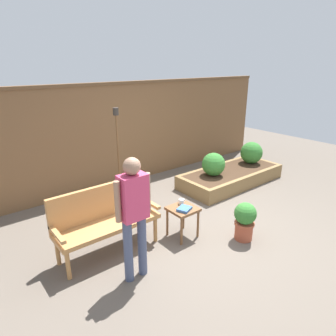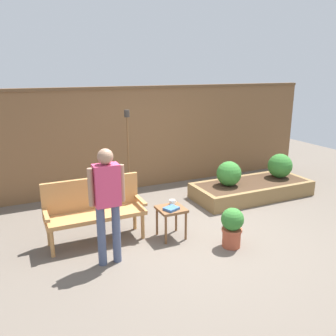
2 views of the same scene
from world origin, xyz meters
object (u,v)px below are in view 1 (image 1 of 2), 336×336
Objects in this scene: garden_bench at (104,215)px; side_table at (183,213)px; shrub_far_corner at (251,153)px; person_by_bench at (134,209)px; tiki_torch at (117,139)px; cup_on_table at (182,202)px; potted_boxwood at (245,220)px; book_on_table at (184,209)px; shrub_near_bench at (213,164)px.

garden_bench reaches higher than side_table.
garden_bench is 1.16m from side_table.
shrub_far_corner is 0.32× the size of person_by_bench.
tiki_torch reaches higher than person_by_bench.
tiki_torch is (-0.16, 1.60, 0.69)m from cup_on_table.
garden_bench is 2.04m from potted_boxwood.
book_on_table is 0.34× the size of potted_boxwood.
shrub_near_bench is at bearing 29.83° from side_table.
cup_on_table is 0.98m from potted_boxwood.
potted_boxwood reaches higher than side_table.
book_on_table is 0.92m from potted_boxwood.
cup_on_table is (1.14, -0.31, -0.03)m from garden_bench.
side_table is at bearing 17.39° from person_by_bench.
potted_boxwood is at bearing -72.22° from tiki_torch.
side_table is at bearing -150.17° from shrub_near_bench.
shrub_near_bench is at bearing 27.93° from cup_on_table.
shrub_far_corner is at bearing -2.67° from book_on_table.
shrub_near_bench is 0.96× the size of shrub_far_corner.
side_table is 0.92m from potted_boxwood.
garden_bench is 3.00× the size of shrub_near_bench.
tiki_torch is 1.14× the size of person_by_bench.
shrub_far_corner is 3.21m from tiki_torch.
tiki_torch is (-1.79, 0.74, 0.67)m from shrub_near_bench.
garden_bench is at bearing 148.63° from potted_boxwood.
tiki_torch is at bearing 70.01° from book_on_table.
tiki_torch is (-0.75, 2.35, 0.88)m from potted_boxwood.
garden_bench is 0.85m from person_by_bench.
shrub_far_corner is (2.97, 0.97, 0.15)m from side_table.
side_table is at bearing 136.29° from potted_boxwood.
side_table is 3.13m from shrub_far_corner.
side_table is 1.97m from shrub_near_bench.
person_by_bench reaches higher than shrub_near_bench.
side_table is (1.07, -0.42, -0.15)m from garden_bench.
potted_boxwood is (1.73, -1.06, -0.22)m from garden_bench.
garden_bench is 2.43× the size of potted_boxwood.
cup_on_table is at bearing 128.46° from potted_boxwood.
potted_boxwood is (0.59, -0.75, -0.19)m from cup_on_table.
tiki_torch reaches higher than side_table.
garden_bench is 0.92× the size of person_by_bench.
cup_on_table is 0.23× the size of shrub_far_corner.
garden_bench is at bearing -172.19° from shrub_far_corner.
garden_bench is 2.87× the size of shrub_far_corner.
shrub_near_bench is at bearing 180.00° from shrub_far_corner.
shrub_near_bench reaches higher than book_on_table.
book_on_table is at bearing -160.85° from shrub_far_corner.
cup_on_table is 1.75m from tiki_torch.
person_by_bench is (-0.97, -2.04, -0.28)m from tiki_torch.
person_by_bench is (-1.13, -0.44, 0.41)m from cup_on_table.
person_by_bench is at bearing 169.93° from potted_boxwood.
book_on_table is 1.92m from tiki_torch.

